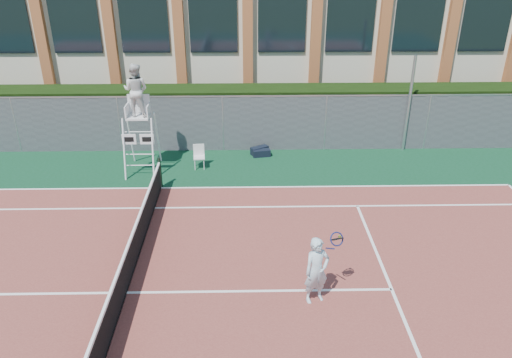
{
  "coord_description": "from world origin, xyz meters",
  "views": [
    {
      "loc": [
        2.93,
        -9.57,
        7.76
      ],
      "look_at": [
        3.17,
        3.0,
        1.56
      ],
      "focal_mm": 35.0,
      "sensor_mm": 36.0,
      "label": 1
    }
  ],
  "objects_px": {
    "umpire_chair": "(136,93)",
    "plastic_chair": "(199,154)",
    "tennis_player": "(317,270)",
    "steel_pole": "(409,105)"
  },
  "relations": [
    {
      "from": "umpire_chair",
      "to": "plastic_chair",
      "type": "bearing_deg",
      "value": 4.29
    },
    {
      "from": "tennis_player",
      "to": "plastic_chair",
      "type": "bearing_deg",
      "value": 113.8
    },
    {
      "from": "steel_pole",
      "to": "plastic_chair",
      "type": "bearing_deg",
      "value": -169.38
    },
    {
      "from": "umpire_chair",
      "to": "steel_pole",
      "type": "bearing_deg",
      "value": 9.36
    },
    {
      "from": "umpire_chair",
      "to": "tennis_player",
      "type": "xyz_separation_m",
      "value": [
        5.33,
        -7.39,
        -2.0
      ]
    },
    {
      "from": "plastic_chair",
      "to": "tennis_player",
      "type": "relative_size",
      "value": 0.51
    },
    {
      "from": "plastic_chair",
      "to": "tennis_player",
      "type": "distance_m",
      "value": 8.25
    },
    {
      "from": "umpire_chair",
      "to": "tennis_player",
      "type": "relative_size",
      "value": 2.32
    },
    {
      "from": "steel_pole",
      "to": "tennis_player",
      "type": "xyz_separation_m",
      "value": [
        -4.65,
        -9.04,
        -1.0
      ]
    },
    {
      "from": "steel_pole",
      "to": "tennis_player",
      "type": "height_order",
      "value": "steel_pole"
    }
  ]
}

